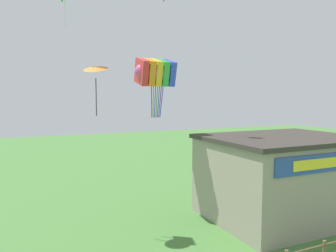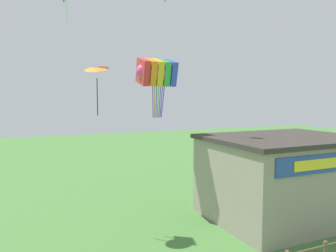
{
  "view_description": "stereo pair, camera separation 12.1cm",
  "coord_description": "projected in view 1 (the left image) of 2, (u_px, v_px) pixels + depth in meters",
  "views": [
    {
      "loc": [
        -5.05,
        -3.56,
        6.94
      ],
      "look_at": [
        0.0,
        7.45,
        5.91
      ],
      "focal_mm": 35.0,
      "sensor_mm": 36.0,
      "label": 1
    },
    {
      "loc": [
        -4.94,
        -3.61,
        6.94
      ],
      "look_at": [
        0.0,
        7.45,
        5.91
      ],
      "focal_mm": 35.0,
      "sensor_mm": 36.0,
      "label": 2
    }
  ],
  "objects": [
    {
      "name": "kite_rainbow_parafoil",
      "position": [
        155.0,
        72.0,
        20.15
      ],
      "size": [
        2.65,
        1.81,
        3.71
      ],
      "color": "#E54C8C"
    },
    {
      "name": "seaside_building",
      "position": [
        282.0,
        176.0,
        19.06
      ],
      "size": [
        8.7,
        6.68,
        4.76
      ],
      "color": "gray",
      "rests_on": "ground_plane"
    },
    {
      "name": "kite_orange_delta",
      "position": [
        96.0,
        69.0,
        16.86
      ],
      "size": [
        1.75,
        1.74,
        2.7
      ],
      "color": "orange"
    }
  ]
}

